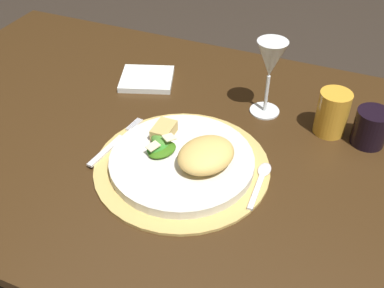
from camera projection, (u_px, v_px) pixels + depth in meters
The scene contains 12 objects.
dining_table at pixel (188, 194), 1.03m from camera, with size 1.43×0.83×0.71m.
placemat at pixel (182, 166), 0.87m from camera, with size 0.34×0.34×0.01m, color tan.
dinner_plate at pixel (182, 161), 0.86m from camera, with size 0.28×0.28×0.02m, color silver.
pasta_serving at pixel (206, 155), 0.83m from camera, with size 0.11×0.09×0.04m, color #E5BB62.
salad_greens at pixel (161, 144), 0.87m from camera, with size 0.08×0.10×0.03m.
bread_piece at pixel (164, 131), 0.90m from camera, with size 0.05×0.04×0.02m, color tan.
fork at pixel (114, 144), 0.91m from camera, with size 0.03×0.17×0.00m.
spoon at pixel (261, 177), 0.84m from camera, with size 0.02×0.13×0.01m.
napkin at pixel (147, 79), 1.11m from camera, with size 0.12×0.11×0.01m, color white.
wine_glass at pixel (270, 62), 0.93m from camera, with size 0.07×0.07×0.17m.
amber_tumbler at pixel (332, 113), 0.93m from camera, with size 0.07×0.07×0.10m, color gold.
dark_tumbler at pixel (371, 128), 0.91m from camera, with size 0.07×0.07×0.08m, color black.
Camera 1 is at (0.29, -0.66, 1.30)m, focal length 42.35 mm.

